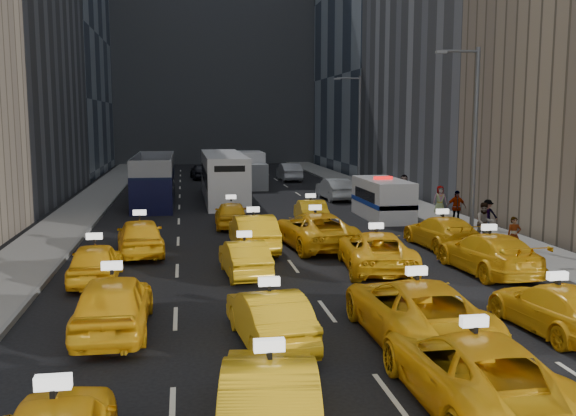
{
  "coord_description": "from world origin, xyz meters",
  "views": [
    {
      "loc": [
        -4.17,
        -16.26,
        5.75
      ],
      "look_at": [
        0.16,
        10.24,
        2.0
      ],
      "focal_mm": 40.0,
      "sensor_mm": 36.0,
      "label": 1
    }
  ],
  "objects_px": {
    "double_decker": "(154,180)",
    "city_bus": "(223,177)",
    "taxi_1": "(269,399)",
    "box_truck": "(251,170)",
    "nypd_van": "(383,199)",
    "pedestrian_0": "(514,235)",
    "taxi_2": "(472,368)"
  },
  "relations": [
    {
      "from": "double_decker",
      "to": "city_bus",
      "type": "distance_m",
      "value": 4.9
    },
    {
      "from": "taxi_1",
      "to": "box_truck",
      "type": "xyz_separation_m",
      "value": [
        4.16,
        42.97,
        0.67
      ]
    },
    {
      "from": "taxi_1",
      "to": "nypd_van",
      "type": "height_order",
      "value": "nypd_van"
    },
    {
      "from": "pedestrian_0",
      "to": "taxi_2",
      "type": "bearing_deg",
      "value": -109.13
    },
    {
      "from": "city_bus",
      "to": "box_truck",
      "type": "distance_m",
      "value": 8.85
    },
    {
      "from": "taxi_1",
      "to": "box_truck",
      "type": "bearing_deg",
      "value": -88.4
    },
    {
      "from": "nypd_van",
      "to": "taxi_2",
      "type": "bearing_deg",
      "value": -104.34
    },
    {
      "from": "nypd_van",
      "to": "pedestrian_0",
      "type": "xyz_separation_m",
      "value": [
        2.18,
        -11.05,
        -0.18
      ]
    },
    {
      "from": "taxi_2",
      "to": "double_decker",
      "type": "distance_m",
      "value": 33.38
    },
    {
      "from": "taxi_1",
      "to": "city_bus",
      "type": "xyz_separation_m",
      "value": [
        1.35,
        34.59,
        0.86
      ]
    },
    {
      "from": "taxi_1",
      "to": "nypd_van",
      "type": "relative_size",
      "value": 0.83
    },
    {
      "from": "taxi_2",
      "to": "city_bus",
      "type": "relative_size",
      "value": 0.42
    },
    {
      "from": "taxi_2",
      "to": "city_bus",
      "type": "xyz_separation_m",
      "value": [
        -2.9,
        33.73,
        0.89
      ]
    },
    {
      "from": "taxi_2",
      "to": "double_decker",
      "type": "bearing_deg",
      "value": -76.86
    },
    {
      "from": "nypd_van",
      "to": "double_decker",
      "type": "xyz_separation_m",
      "value": [
        -13.33,
        8.63,
        0.51
      ]
    },
    {
      "from": "nypd_van",
      "to": "pedestrian_0",
      "type": "height_order",
      "value": "nypd_van"
    },
    {
      "from": "box_truck",
      "to": "pedestrian_0",
      "type": "relative_size",
      "value": 4.3
    },
    {
      "from": "city_bus",
      "to": "taxi_1",
      "type": "bearing_deg",
      "value": -88.19
    },
    {
      "from": "city_bus",
      "to": "pedestrian_0",
      "type": "height_order",
      "value": "city_bus"
    },
    {
      "from": "taxi_2",
      "to": "nypd_van",
      "type": "height_order",
      "value": "nypd_van"
    },
    {
      "from": "taxi_2",
      "to": "box_truck",
      "type": "height_order",
      "value": "box_truck"
    },
    {
      "from": "taxi_1",
      "to": "pedestrian_0",
      "type": "xyz_separation_m",
      "value": [
        12.12,
        13.66,
        0.14
      ]
    },
    {
      "from": "taxi_1",
      "to": "pedestrian_0",
      "type": "distance_m",
      "value": 18.26
    },
    {
      "from": "city_bus",
      "to": "pedestrian_0",
      "type": "distance_m",
      "value": 23.54
    },
    {
      "from": "double_decker",
      "to": "pedestrian_0",
      "type": "height_order",
      "value": "double_decker"
    },
    {
      "from": "taxi_1",
      "to": "box_truck",
      "type": "relative_size",
      "value": 0.71
    },
    {
      "from": "double_decker",
      "to": "taxi_2",
      "type": "bearing_deg",
      "value": -77.85
    },
    {
      "from": "double_decker",
      "to": "nypd_van",
      "type": "bearing_deg",
      "value": -33.99
    },
    {
      "from": "double_decker",
      "to": "pedestrian_0",
      "type": "bearing_deg",
      "value": -52.83
    },
    {
      "from": "taxi_1",
      "to": "pedestrian_0",
      "type": "height_order",
      "value": "pedestrian_0"
    },
    {
      "from": "taxi_2",
      "to": "double_decker",
      "type": "xyz_separation_m",
      "value": [
        -7.63,
        32.49,
        0.86
      ]
    },
    {
      "from": "pedestrian_0",
      "to": "box_truck",
      "type": "bearing_deg",
      "value": 117.63
    }
  ]
}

